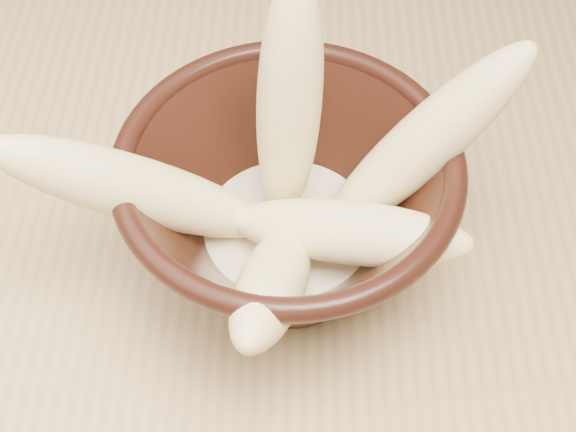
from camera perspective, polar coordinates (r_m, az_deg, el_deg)
The scene contains 8 objects.
table at distance 0.71m, azimuth 15.98°, elevation -0.70°, with size 1.20×0.80×0.75m.
bowl at distance 0.52m, azimuth -0.00°, elevation 0.66°, with size 0.22×0.22×0.12m.
milk_puddle at distance 0.54m, azimuth -0.00°, elevation -1.19°, with size 0.12×0.12×0.02m, color beige.
banana_upright at distance 0.49m, azimuth 0.09°, elevation 8.00°, with size 0.04×0.04×0.18m, color #E5CF87.
banana_left at distance 0.49m, azimuth -10.38°, elevation 1.79°, with size 0.04×0.04×0.19m, color #E5CF87.
banana_right at distance 0.50m, azimuth 9.50°, elevation 4.98°, with size 0.04×0.04×0.18m, color #E5CF87.
banana_across at distance 0.49m, azimuth 4.22°, elevation -1.15°, with size 0.04×0.04×0.15m, color #E5CF87.
banana_front at distance 0.47m, azimuth -1.11°, elevation -4.83°, with size 0.04×0.04×0.14m, color #E5CF87.
Camera 1 is at (-0.19, -0.40, 1.23)m, focal length 50.00 mm.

